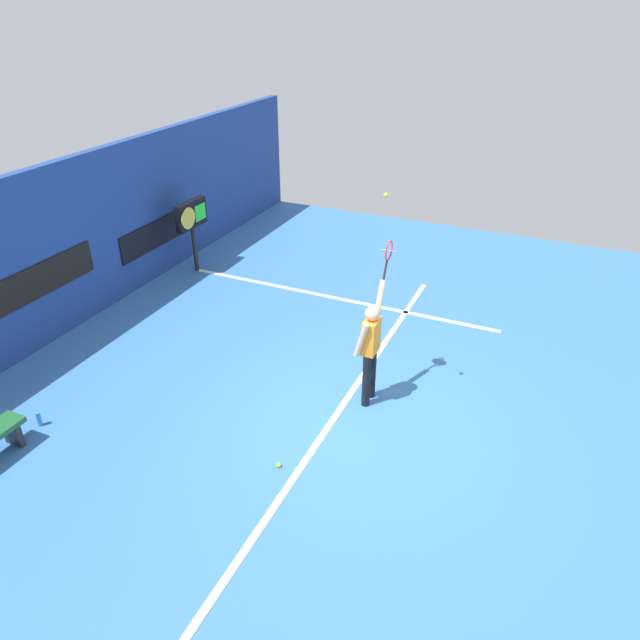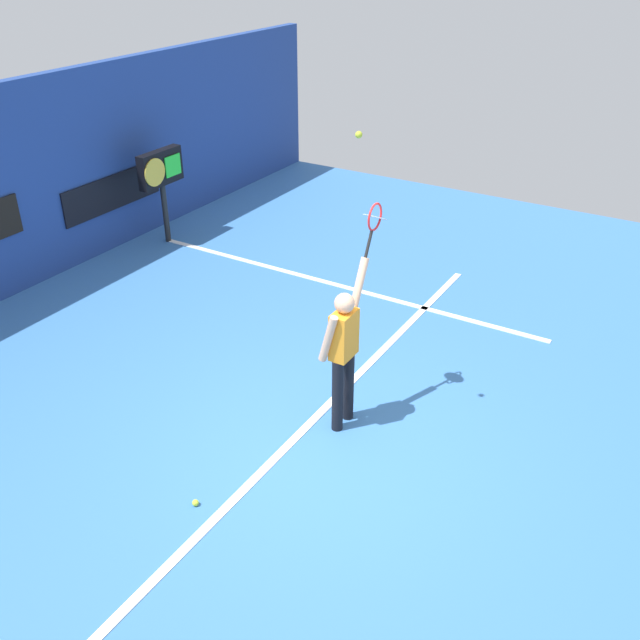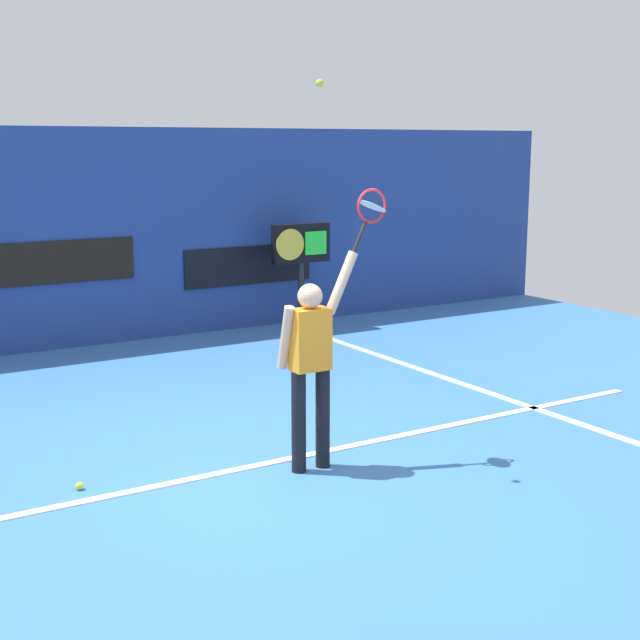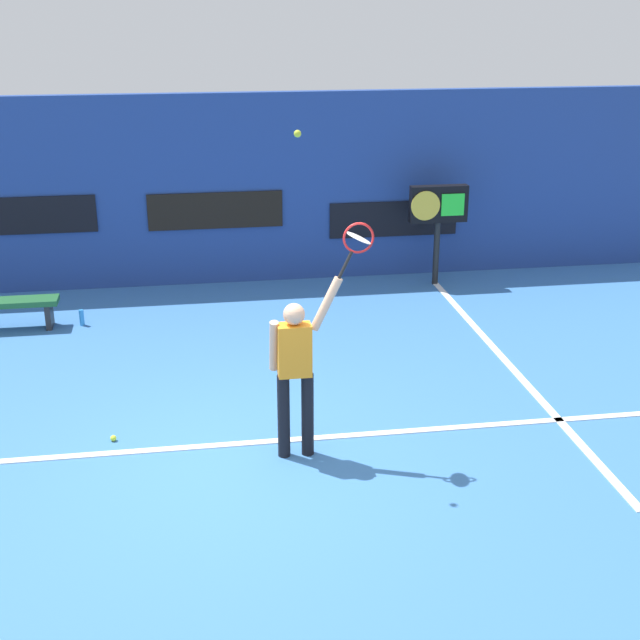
{
  "view_description": "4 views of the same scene",
  "coord_description": "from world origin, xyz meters",
  "px_view_note": "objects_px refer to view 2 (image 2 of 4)",
  "views": [
    {
      "loc": [
        -6.65,
        -2.31,
        5.72
      ],
      "look_at": [
        0.39,
        0.87,
        1.37
      ],
      "focal_mm": 32.88,
      "sensor_mm": 36.0,
      "label": 1
    },
    {
      "loc": [
        -5.25,
        -3.1,
        5.1
      ],
      "look_at": [
        0.86,
        0.59,
        1.08
      ],
      "focal_mm": 39.81,
      "sensor_mm": 36.0,
      "label": 2
    },
    {
      "loc": [
        -3.41,
        -6.5,
        2.88
      ],
      "look_at": [
        0.73,
        0.24,
        1.32
      ],
      "focal_mm": 50.47,
      "sensor_mm": 36.0,
      "label": 3
    },
    {
      "loc": [
        -0.45,
        -7.91,
        4.54
      ],
      "look_at": [
        0.83,
        0.3,
        1.42
      ],
      "focal_mm": 48.58,
      "sensor_mm": 36.0,
      "label": 4
    }
  ],
  "objects_px": {
    "tennis_player": "(344,349)",
    "tennis_ball": "(359,135)",
    "tennis_racket": "(374,220)",
    "scoreboard_clock": "(161,172)",
    "spare_ball": "(195,503)"
  },
  "relations": [
    {
      "from": "tennis_racket",
      "to": "scoreboard_clock",
      "type": "distance_m",
      "value": 5.98
    },
    {
      "from": "tennis_player",
      "to": "tennis_ball",
      "type": "distance_m",
      "value": 2.36
    },
    {
      "from": "tennis_ball",
      "to": "scoreboard_clock",
      "type": "height_order",
      "value": "tennis_ball"
    },
    {
      "from": "tennis_player",
      "to": "tennis_ball",
      "type": "relative_size",
      "value": 28.72
    },
    {
      "from": "tennis_player",
      "to": "tennis_ball",
      "type": "height_order",
      "value": "tennis_ball"
    },
    {
      "from": "spare_ball",
      "to": "tennis_player",
      "type": "bearing_deg",
      "value": -17.07
    },
    {
      "from": "tennis_racket",
      "to": "scoreboard_clock",
      "type": "height_order",
      "value": "tennis_racket"
    },
    {
      "from": "tennis_player",
      "to": "tennis_racket",
      "type": "xyz_separation_m",
      "value": [
        0.62,
        -0.0,
        1.29
      ]
    },
    {
      "from": "tennis_racket",
      "to": "tennis_ball",
      "type": "xyz_separation_m",
      "value": [
        -0.59,
        -0.1,
        1.06
      ]
    },
    {
      "from": "tennis_ball",
      "to": "tennis_racket",
      "type": "bearing_deg",
      "value": 9.31
    },
    {
      "from": "tennis_racket",
      "to": "tennis_ball",
      "type": "bearing_deg",
      "value": -170.69
    },
    {
      "from": "tennis_racket",
      "to": "spare_ball",
      "type": "height_order",
      "value": "tennis_racket"
    },
    {
      "from": "tennis_racket",
      "to": "spare_ball",
      "type": "bearing_deg",
      "value": 166.82
    },
    {
      "from": "tennis_ball",
      "to": "spare_ball",
      "type": "distance_m",
      "value": 3.93
    },
    {
      "from": "tennis_player",
      "to": "scoreboard_clock",
      "type": "distance_m",
      "value": 6.18
    }
  ]
}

